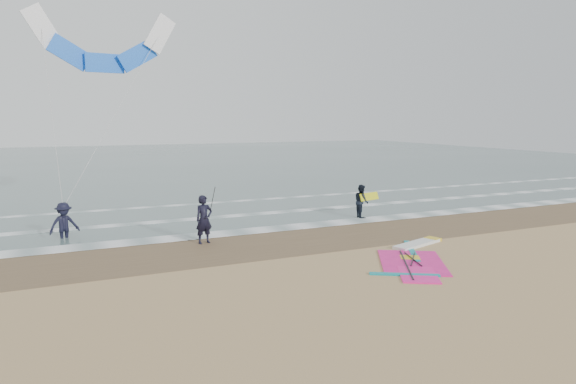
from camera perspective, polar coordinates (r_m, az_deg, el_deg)
name	(u,v)px	position (r m, az deg, el deg)	size (l,w,h in m)	color
ground	(356,283)	(16.31, 7.53, -9.97)	(120.00, 120.00, 0.00)	tan
sea_water	(135,162)	(61.90, -16.60, 3.17)	(120.00, 80.00, 0.02)	#47605E
wet_sand_band	(279,241)	(21.44, -0.98, -5.46)	(120.00, 5.00, 0.01)	brown
foam_waterline	(244,221)	(25.48, -4.95, -3.23)	(120.00, 9.15, 0.02)	white
windsurf_rig	(415,257)	(19.50, 13.92, -7.01)	(5.33, 5.04, 0.13)	white
person_standing	(204,219)	(21.13, -9.31, -3.03)	(0.72, 0.47, 1.98)	black
person_walking	(361,201)	(26.53, 8.16, -1.01)	(0.83, 0.65, 1.72)	black
person_wading	(64,217)	(23.62, -23.67, -2.53)	(1.23, 0.71, 1.91)	black
held_pole	(211,208)	(21.12, -8.56, -1.74)	(0.17, 0.86, 1.82)	black
carried_kiteboard	(369,197)	(26.63, 9.01, -0.50)	(1.30, 0.51, 0.39)	yellow
surf_kite	(104,47)	(26.67, -19.79, 14.95)	(6.94, 3.33, 8.89)	white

